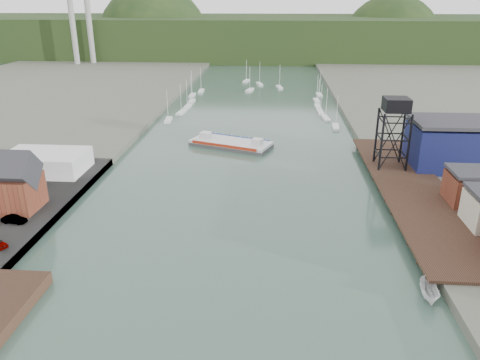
# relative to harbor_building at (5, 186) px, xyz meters

# --- Properties ---
(ground) EXTENTS (600.00, 600.00, 0.00)m
(ground) POSITION_rel_harbor_building_xyz_m (42.00, -30.00, -6.09)
(ground) COLOR #314C41
(ground) RESTS_ON ground
(east_pier) EXTENTS (14.00, 70.00, 2.45)m
(east_pier) POSITION_rel_harbor_building_xyz_m (79.00, 15.00, -4.19)
(east_pier) COLOR black
(east_pier) RESTS_ON ground
(harbor_building) EXTENTS (12.20, 8.20, 8.90)m
(harbor_building) POSITION_rel_harbor_building_xyz_m (0.00, 0.00, 0.00)
(harbor_building) COLOR maroon
(harbor_building) RESTS_ON west_quay
(white_shed) EXTENTS (18.00, 12.00, 4.50)m
(white_shed) POSITION_rel_harbor_building_xyz_m (-2.00, 20.00, -2.24)
(white_shed) COLOR silver
(white_shed) RESTS_ON west_quay
(lift_tower) EXTENTS (6.50, 6.50, 16.00)m
(lift_tower) POSITION_rel_harbor_building_xyz_m (77.00, 28.00, 9.56)
(lift_tower) COLOR black
(lift_tower) RESTS_ON east_pier
(blue_shed) EXTENTS (20.50, 14.50, 11.30)m
(blue_shed) POSITION_rel_harbor_building_xyz_m (92.00, 30.00, 0.98)
(blue_shed) COLOR #0D113B
(blue_shed) RESTS_ON east_land
(marina_sailboats) EXTENTS (57.71, 92.65, 0.90)m
(marina_sailboats) POSITION_rel_harbor_building_xyz_m (42.08, 108.46, -5.74)
(marina_sailboats) COLOR silver
(marina_sailboats) RESTS_ON ground
(smokestacks) EXTENTS (11.20, 8.20, 60.00)m
(smokestacks) POSITION_rel_harbor_building_xyz_m (-64.00, 202.50, 23.91)
(smokestacks) COLOR #969692
(smokestacks) RESTS_ON ground
(distant_hills) EXTENTS (500.00, 120.00, 80.00)m
(distant_hills) POSITION_rel_harbor_building_xyz_m (38.02, 271.35, 4.29)
(distant_hills) COLOR black
(distant_hills) RESTS_ON ground
(chain_ferry) EXTENTS (23.91, 16.31, 3.20)m
(chain_ferry) POSITION_rel_harbor_building_xyz_m (38.05, 47.23, -5.17)
(chain_ferry) COLOR #444446
(chain_ferry) RESTS_ON ground
(motorboat) EXTENTS (2.81, 6.14, 2.30)m
(motorboat) POSITION_rel_harbor_building_xyz_m (71.81, -21.27, -4.94)
(motorboat) COLOR silver
(motorboat) RESTS_ON ground
(car_west_b) EXTENTS (4.52, 2.04, 1.44)m
(car_west_b) POSITION_rel_harbor_building_xyz_m (4.38, -6.00, -3.77)
(car_west_b) COLOR #999999
(car_west_b) RESTS_ON west_quay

